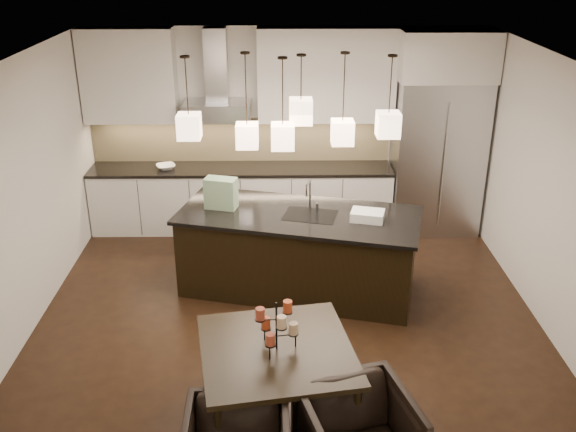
{
  "coord_description": "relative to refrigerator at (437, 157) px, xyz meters",
  "views": [
    {
      "loc": [
        -0.09,
        -6.07,
        3.9
      ],
      "look_at": [
        0.0,
        0.2,
        1.15
      ],
      "focal_mm": 40.0,
      "sensor_mm": 36.0,
      "label": 1
    }
  ],
  "objects": [
    {
      "name": "floor",
      "position": [
        -2.1,
        -2.38,
        -1.08
      ],
      "size": [
        5.5,
        5.5,
        0.02
      ],
      "primitive_type": "cube",
      "color": "black",
      "rests_on": "ground"
    },
    {
      "name": "ceiling",
      "position": [
        -2.1,
        -2.38,
        1.73
      ],
      "size": [
        5.5,
        5.5,
        0.02
      ],
      "primitive_type": "cube",
      "color": "white",
      "rests_on": "wall_back"
    },
    {
      "name": "wall_back",
      "position": [
        -2.1,
        0.38,
        0.32
      ],
      "size": [
        5.5,
        0.02,
        2.8
      ],
      "primitive_type": "cube",
      "color": "silver",
      "rests_on": "ground"
    },
    {
      "name": "wall_front",
      "position": [
        -2.1,
        -5.14,
        0.32
      ],
      "size": [
        5.5,
        0.02,
        2.8
      ],
      "primitive_type": "cube",
      "color": "silver",
      "rests_on": "ground"
    },
    {
      "name": "wall_left",
      "position": [
        -4.86,
        -2.38,
        0.32
      ],
      "size": [
        0.02,
        5.5,
        2.8
      ],
      "primitive_type": "cube",
      "color": "silver",
      "rests_on": "ground"
    },
    {
      "name": "wall_right",
      "position": [
        0.66,
        -2.38,
        0.32
      ],
      "size": [
        0.02,
        5.5,
        2.8
      ],
      "primitive_type": "cube",
      "color": "silver",
      "rests_on": "ground"
    },
    {
      "name": "refrigerator",
      "position": [
        0.0,
        0.0,
        0.0
      ],
      "size": [
        1.2,
        0.72,
        2.15
      ],
      "primitive_type": "cube",
      "color": "#B7B7BA",
      "rests_on": "floor"
    },
    {
      "name": "fridge_panel",
      "position": [
        0.0,
        0.0,
        1.4
      ],
      "size": [
        1.26,
        0.72,
        0.65
      ],
      "primitive_type": "cube",
      "color": "silver",
      "rests_on": "refrigerator"
    },
    {
      "name": "lower_cabinets",
      "position": [
        -2.73,
        0.05,
        -0.64
      ],
      "size": [
        4.21,
        0.62,
        0.88
      ],
      "primitive_type": "cube",
      "color": "silver",
      "rests_on": "floor"
    },
    {
      "name": "countertop",
      "position": [
        -2.73,
        0.05,
        -0.17
      ],
      "size": [
        4.21,
        0.66,
        0.04
      ],
      "primitive_type": "cube",
      "color": "black",
      "rests_on": "lower_cabinets"
    },
    {
      "name": "backsplash",
      "position": [
        -2.73,
        0.35,
        0.16
      ],
      "size": [
        4.21,
        0.02,
        0.63
      ],
      "primitive_type": "cube",
      "color": "tan",
      "rests_on": "countertop"
    },
    {
      "name": "upper_cab_left",
      "position": [
        -4.2,
        0.19,
        1.1
      ],
      "size": [
        1.25,
        0.35,
        1.25
      ],
      "primitive_type": "cube",
      "color": "silver",
      "rests_on": "wall_back"
    },
    {
      "name": "upper_cab_right",
      "position": [
        -1.55,
        0.19,
        1.1
      ],
      "size": [
        1.85,
        0.35,
        1.25
      ],
      "primitive_type": "cube",
      "color": "silver",
      "rests_on": "wall_back"
    },
    {
      "name": "hood_canopy",
      "position": [
        -3.03,
        0.1,
        0.65
      ],
      "size": [
        0.9,
        0.52,
        0.24
      ],
      "primitive_type": "cube",
      "color": "#B7B7BA",
      "rests_on": "wall_back"
    },
    {
      "name": "hood_chimney",
      "position": [
        -3.03,
        0.21,
        1.24
      ],
      "size": [
        0.3,
        0.28,
        0.96
      ],
      "primitive_type": "cube",
      "color": "#B7B7BA",
      "rests_on": "hood_canopy"
    },
    {
      "name": "fruit_bowl",
      "position": [
        -3.77,
        0.0,
        -0.12
      ],
      "size": [
        0.33,
        0.33,
        0.06
      ],
      "primitive_type": "imported",
      "rotation": [
        0.0,
        0.0,
        0.35
      ],
      "color": "silver",
      "rests_on": "countertop"
    },
    {
      "name": "island_body",
      "position": [
        -1.97,
        -1.72,
        -0.61
      ],
      "size": [
        2.84,
        1.69,
        0.94
      ],
      "primitive_type": "cube",
      "rotation": [
        0.0,
        0.0,
        -0.25
      ],
      "color": "black",
      "rests_on": "floor"
    },
    {
      "name": "island_top",
      "position": [
        -1.97,
        -1.72,
        -0.12
      ],
      "size": [
        2.95,
        1.8,
        0.04
      ],
      "primitive_type": "cube",
      "rotation": [
        0.0,
        0.0,
        -0.25
      ],
      "color": "black",
      "rests_on": "island_body"
    },
    {
      "name": "faucet",
      "position": [
        -1.84,
        -1.65,
        0.11
      ],
      "size": [
        0.17,
        0.27,
        0.4
      ],
      "primitive_type": null,
      "rotation": [
        0.0,
        0.0,
        -0.25
      ],
      "color": "silver",
      "rests_on": "island_top"
    },
    {
      "name": "tote_bag",
      "position": [
        -2.87,
        -1.53,
        0.09
      ],
      "size": [
        0.4,
        0.28,
        0.36
      ],
      "primitive_type": "cube",
      "rotation": [
        0.0,
        0.0,
        -0.25
      ],
      "color": "#185D2A",
      "rests_on": "island_top"
    },
    {
      "name": "food_container",
      "position": [
        -1.21,
        -1.91,
        -0.04
      ],
      "size": [
        0.41,
        0.34,
        0.11
      ],
      "primitive_type": "cube",
      "rotation": [
        0.0,
        0.0,
        -0.25
      ],
      "color": "silver",
      "rests_on": "island_top"
    },
    {
      "name": "dining_table",
      "position": [
        -2.22,
        -4.01,
        -0.7
      ],
      "size": [
        1.44,
        1.44,
        0.75
      ],
      "primitive_type": null,
      "rotation": [
        0.0,
        0.0,
        0.17
      ],
      "color": "black",
      "rests_on": "floor"
    },
    {
      "name": "candelabra",
      "position": [
        -2.22,
        -4.01,
        -0.1
      ],
      "size": [
        0.42,
        0.42,
        0.44
      ],
      "primitive_type": null,
      "rotation": [
        0.0,
        0.0,
        0.17
      ],
      "color": "black",
      "rests_on": "dining_table"
    },
    {
      "name": "candle_a",
      "position": [
        -2.08,
        -3.98,
        -0.15
      ],
      "size": [
        0.09,
        0.09,
        0.1
      ],
      "primitive_type": "cylinder",
      "rotation": [
        0.0,
        0.0,
        0.17
      ],
      "color": "beige",
      "rests_on": "candelabra"
    },
    {
      "name": "candle_b",
      "position": [
        -2.31,
        -3.9,
        -0.15
      ],
      "size": [
        0.09,
        0.09,
        0.1
      ],
      "primitive_type": "cylinder",
      "rotation": [
        0.0,
        0.0,
        0.17
      ],
      "color": "#BC4621",
      "rests_on": "candelabra"
    },
    {
      "name": "candle_c",
      "position": [
        -2.27,
        -4.14,
        -0.15
      ],
      "size": [
        0.09,
        0.09,
        0.1
      ],
      "primitive_type": "cylinder",
      "rotation": [
        0.0,
        0.0,
        0.17
      ],
      "color": "#A2402A",
      "rests_on": "candelabra"
    },
    {
      "name": "candle_d",
      "position": [
        -2.13,
        -3.9,
        0.01
      ],
      "size": [
        0.09,
        0.09,
        0.1
      ],
      "primitive_type": "cylinder",
      "rotation": [
        0.0,
        0.0,
        0.17
      ],
      "color": "#BC4621",
      "rests_on": "candelabra"
    },
    {
      "name": "candle_e",
      "position": [
        -2.35,
        -4.01,
        0.01
      ],
      "size": [
        0.09,
        0.09,
        0.1
      ],
      "primitive_type": "cylinder",
      "rotation": [
        0.0,
        0.0,
        0.17
      ],
      "color": "#A2402A",
      "rests_on": "candelabra"
    },
    {
      "name": "candle_f",
      "position": [
        -2.18,
        -4.13,
        0.01
      ],
      "size": [
        0.09,
        0.09,
        0.1
      ],
      "primitive_type": "cylinder",
      "rotation": [
        0.0,
        0.0,
        0.17
      ],
      "color": "beige",
      "rests_on": "candelabra"
    },
    {
      "name": "pendant_a",
      "position": [
        -3.13,
        -1.95,
        1.0
      ],
      "size": [
        0.24,
        0.24,
        0.26
      ],
      "primitive_type": "cube",
      "color": "#FFD4AF",
      "rests_on": "ceiling"
    },
    {
      "name": "pendant_b",
      "position": [
        -2.54,
        -1.73,
        0.83
      ],
      "size": [
        0.24,
        0.24,
        0.26
      ],
      "primitive_type": "cube",
      "color": "#FFD4AF",
      "rests_on": "ceiling"
    },
    {
      "name": "pendant_c",
      "position": [
        -1.96,
        -1.87,
        1.14
      ],
      "size": [
        0.24,
        0.24,
        0.26
      ],
      "primitive_type": "cube",
      "color": "#FFD4AF",
      "rests_on": "ceiling"
    },
    {
      "name": "pendant_d",
      "position": [
        -1.5,
        -1.74,
        0.87
      ],
      "size": [
        0.24,
        0.24,
        0.26
      ],
      "primitive_type": "cube",
      "color": "#FFD4AF",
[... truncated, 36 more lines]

